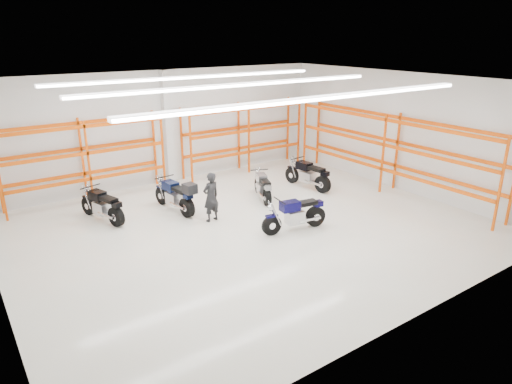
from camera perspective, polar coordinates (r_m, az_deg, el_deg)
ground at (r=14.46m, az=-0.72°, el=-4.54°), size 14.00×14.00×0.00m
room_shell at (r=13.49m, az=-0.84°, el=8.36°), size 14.02×12.02×4.51m
motorcycle_main at (r=14.20m, az=5.15°, el=-2.83°), size 2.21×0.79×1.09m
motorcycle_back_a at (r=15.62m, az=-18.57°, el=-1.73°), size 0.91×2.16×1.08m
motorcycle_back_b at (r=15.76m, az=-9.88°, el=-0.50°), size 0.78×2.37×1.22m
motorcycle_back_c at (r=16.74m, az=0.87°, el=0.57°), size 0.97×1.95×1.00m
motorcycle_back_d at (r=18.08m, az=6.65°, el=2.07°), size 0.76×2.30×1.13m
standing_man at (r=14.79m, az=-5.65°, el=-0.63°), size 0.66×0.49×1.65m
structural_column at (r=18.68m, az=-10.96°, el=7.85°), size 0.32×0.32×4.50m
pallet_racking_back_left at (r=17.39m, az=-20.64°, el=4.55°), size 5.67×0.87×3.00m
pallet_racking_back_right at (r=20.08m, az=-1.55°, el=7.63°), size 5.67×0.87×3.00m
pallet_racking_side at (r=18.15m, az=16.49°, el=5.67°), size 0.87×9.07×3.00m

